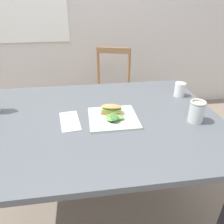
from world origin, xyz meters
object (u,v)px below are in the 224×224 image
object	(u,v)px
chair_wooden_far	(112,90)
mason_jar_iced_tea	(196,112)
cup_extra_side	(180,90)
plate_lunch	(113,118)
dining_table	(95,133)
sandwich_half_front	(111,109)
fork_on_napkin	(69,119)

from	to	relation	value
chair_wooden_far	mason_jar_iced_tea	distance (m)	1.29
cup_extra_side	plate_lunch	bearing A→B (deg)	-153.45
dining_table	plate_lunch	size ratio (longest dim) A/B	5.34
chair_wooden_far	mason_jar_iced_tea	xyz separation A→B (m)	(0.28, -1.21, 0.35)
cup_extra_side	mason_jar_iced_tea	bearing A→B (deg)	-99.39
chair_wooden_far	sandwich_half_front	world-z (taller)	chair_wooden_far
dining_table	sandwich_half_front	xyz separation A→B (m)	(0.10, 0.01, 0.14)
dining_table	chair_wooden_far	xyz separation A→B (m)	(0.25, 1.09, -0.19)
plate_lunch	sandwich_half_front	size ratio (longest dim) A/B	2.16
dining_table	mason_jar_iced_tea	xyz separation A→B (m)	(0.54, -0.12, 0.16)
dining_table	cup_extra_side	size ratio (longest dim) A/B	15.35
dining_table	chair_wooden_far	world-z (taller)	chair_wooden_far
fork_on_napkin	cup_extra_side	xyz separation A→B (m)	(0.73, 0.22, 0.04)
chair_wooden_far	sandwich_half_front	bearing A→B (deg)	-98.10
dining_table	mason_jar_iced_tea	distance (m)	0.57
mason_jar_iced_tea	cup_extra_side	bearing A→B (deg)	80.61
dining_table	fork_on_napkin	distance (m)	0.17
chair_wooden_far	fork_on_napkin	xyz separation A→B (m)	(-0.39, -1.10, 0.30)
chair_wooden_far	fork_on_napkin	size ratio (longest dim) A/B	4.68
dining_table	sandwich_half_front	bearing A→B (deg)	6.31
plate_lunch	sandwich_half_front	world-z (taller)	sandwich_half_front
chair_wooden_far	plate_lunch	xyz separation A→B (m)	(-0.15, -1.12, 0.30)
mason_jar_iced_tea	plate_lunch	bearing A→B (deg)	168.28
sandwich_half_front	cup_extra_side	xyz separation A→B (m)	(0.49, 0.20, 0.01)
sandwich_half_front	cup_extra_side	distance (m)	0.53
sandwich_half_front	fork_on_napkin	bearing A→B (deg)	-175.17
fork_on_napkin	plate_lunch	bearing A→B (deg)	-5.00
dining_table	cup_extra_side	distance (m)	0.65
chair_wooden_far	fork_on_napkin	bearing A→B (deg)	-109.47
cup_extra_side	fork_on_napkin	bearing A→B (deg)	-162.92
mason_jar_iced_tea	cup_extra_side	xyz separation A→B (m)	(0.06, 0.33, -0.01)
plate_lunch	cup_extra_side	distance (m)	0.55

